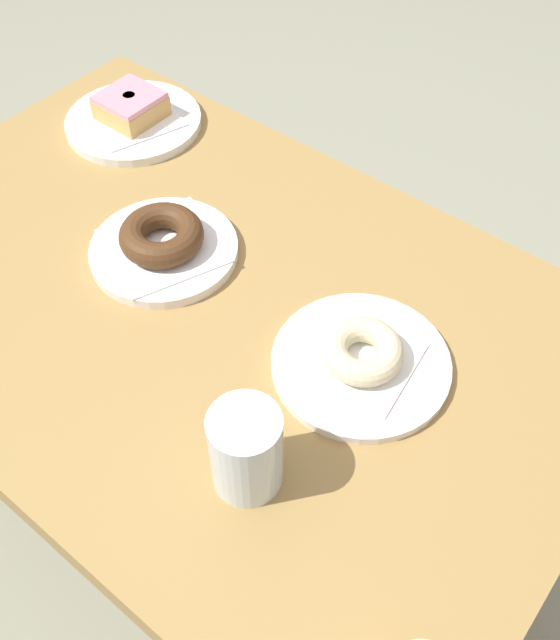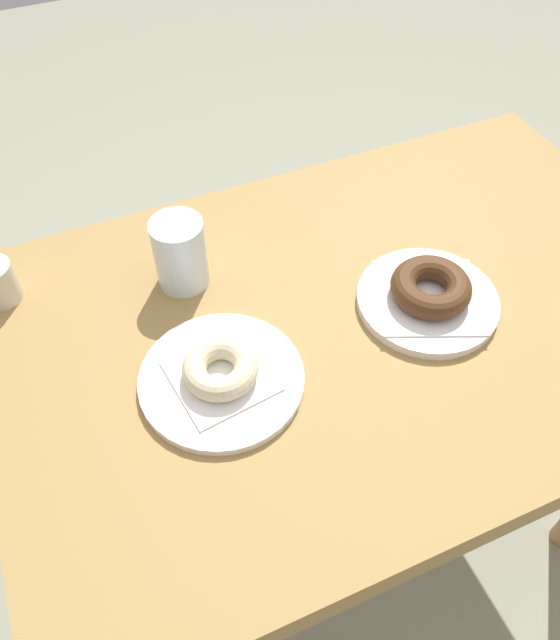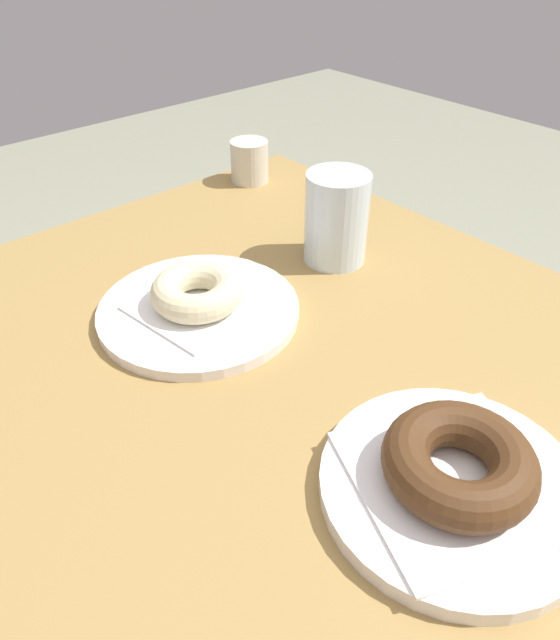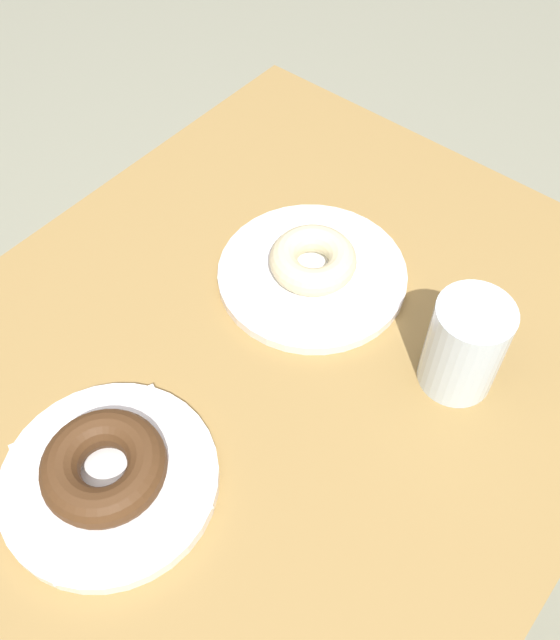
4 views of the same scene
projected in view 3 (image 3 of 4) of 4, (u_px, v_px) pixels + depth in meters
The scene contains 9 objects.
table at pixel (369, 464), 0.59m from camera, with size 1.08×0.70×0.72m.
plate_sugar_ring at pixel (199, 310), 0.66m from camera, with size 0.22×0.22×0.01m, color white.
napkin_sugar_ring at pixel (198, 305), 0.65m from camera, with size 0.12×0.12×0.00m, color white.
donut_sugar_ring at pixel (197, 291), 0.64m from camera, with size 0.10×0.10×0.03m, color beige.
plate_chocolate_ring at pixel (452, 487), 0.46m from camera, with size 0.21×0.21×0.02m, color white.
napkin_chocolate_ring at pixel (454, 480), 0.46m from camera, with size 0.15×0.15×0.00m, color white.
donut_chocolate_ring at pixel (459, 463), 0.45m from camera, with size 0.12×0.12×0.04m, color #4B2E17.
water_glass at pixel (336, 218), 0.73m from camera, with size 0.08×0.08×0.11m, color silver.
sugar_jar at pixel (250, 161), 0.94m from camera, with size 0.06×0.06×0.07m, color beige.
Camera 3 is at (-0.23, 0.32, 1.11)m, focal length 33.04 mm.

